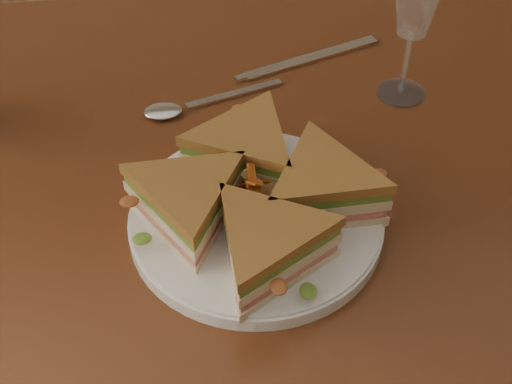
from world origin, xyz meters
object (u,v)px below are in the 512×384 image
knife (303,61)px  wine_glass (417,0)px  sandwich_wedges (256,196)px  spoon (181,107)px  table (228,224)px  plate (256,221)px

knife → wine_glass: 0.19m
sandwich_wedges → spoon: size_ratio=1.60×
table → wine_glass: 0.35m
knife → wine_glass: bearing=-56.6°
sandwich_wedges → plate: bearing=90.0°
table → plate: 0.15m
spoon → wine_glass: (0.28, -0.00, 0.13)m
wine_glass → table: bearing=-155.8°
table → spoon: (-0.05, 0.11, 0.10)m
table → sandwich_wedges: sandwich_wedges is taller
table → knife: size_ratio=5.79×
spoon → plate: bearing=-88.2°
plate → wine_glass: (0.21, 0.20, 0.12)m
wine_glass → spoon: bearing=179.4°
knife → table: bearing=-142.0°
table → spoon: 0.16m
spoon → wine_glass: wine_glass is taller
plate → knife: plate is taller
table → spoon: bearing=112.8°
sandwich_wedges → knife: sandwich_wedges is taller
knife → spoon: bearing=-173.1°
table → spoon: spoon is taller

